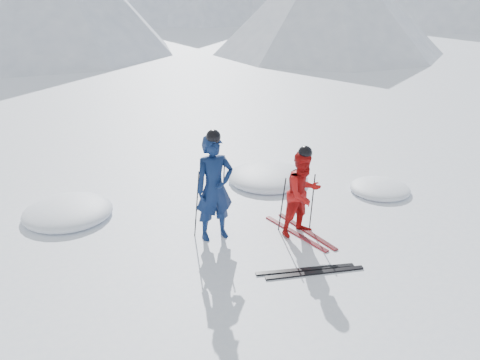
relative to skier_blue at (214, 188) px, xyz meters
name	(u,v)px	position (x,y,z in m)	size (l,w,h in m)	color
ground	(325,229)	(2.08, -0.54, -1.00)	(160.00, 160.00, 0.00)	white
skier_blue	(214,188)	(0.00, 0.00, 0.00)	(0.73, 0.48, 2.00)	#0B1C45
skier_red	(303,194)	(1.57, -0.48, -0.18)	(0.80, 0.63, 1.65)	#AE0E0D
pole_blue_left	(197,204)	(-0.30, 0.15, -0.33)	(0.02, 0.02, 1.33)	black
pole_blue_right	(223,197)	(0.25, 0.25, -0.33)	(0.02, 0.02, 1.33)	black
pole_red_left	(282,204)	(1.27, -0.23, -0.45)	(0.02, 0.02, 1.10)	black
pole_red_right	(312,201)	(1.87, -0.33, -0.45)	(0.02, 0.02, 1.10)	black
ski_worn_left	(295,233)	(1.45, -0.48, -0.99)	(0.09, 1.70, 0.03)	black
ski_worn_right	(306,231)	(1.69, -0.48, -0.99)	(0.09, 1.70, 0.03)	black
ski_loose_a	(305,269)	(1.01, -1.67, -0.99)	(0.09, 1.70, 0.03)	black
ski_loose_b	(315,273)	(1.11, -1.82, -0.99)	(0.09, 1.70, 0.03)	black
snow_lumps	(216,195)	(0.65, 1.82, -1.00)	(8.28, 3.18, 0.42)	white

